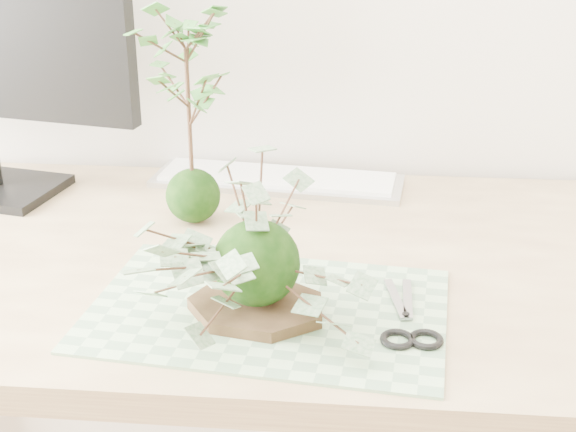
% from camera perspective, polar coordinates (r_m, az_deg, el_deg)
% --- Properties ---
extents(desk, '(1.60, 0.70, 0.74)m').
position_cam_1_polar(desk, '(1.21, -1.60, -6.45)').
color(desk, tan).
rests_on(desk, ground_plane).
extents(cutting_mat, '(0.47, 0.34, 0.00)m').
position_cam_1_polar(cutting_mat, '(1.02, -1.45, -6.64)').
color(cutting_mat, slate).
rests_on(cutting_mat, desk).
extents(stone_dish, '(0.21, 0.21, 0.01)m').
position_cam_1_polar(stone_dish, '(1.01, -2.20, -6.46)').
color(stone_dish, black).
rests_on(stone_dish, cutting_mat).
extents(ivy_kokedama, '(0.39, 0.39, 0.21)m').
position_cam_1_polar(ivy_kokedama, '(0.96, -2.30, -0.65)').
color(ivy_kokedama, black).
rests_on(ivy_kokedama, stone_dish).
extents(maple_kokedama, '(0.25, 0.25, 0.36)m').
position_cam_1_polar(maple_kokedama, '(1.21, -7.23, 10.69)').
color(maple_kokedama, black).
rests_on(maple_kokedama, desk).
extents(keyboard, '(0.45, 0.18, 0.02)m').
position_cam_1_polar(keyboard, '(1.43, -0.77, 2.62)').
color(keyboard, '#B8B8B8').
rests_on(keyboard, desk).
extents(scissors, '(0.08, 0.17, 0.01)m').
position_cam_1_polar(scissors, '(0.98, 8.50, -8.00)').
color(scissors, gray).
rests_on(scissors, cutting_mat).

